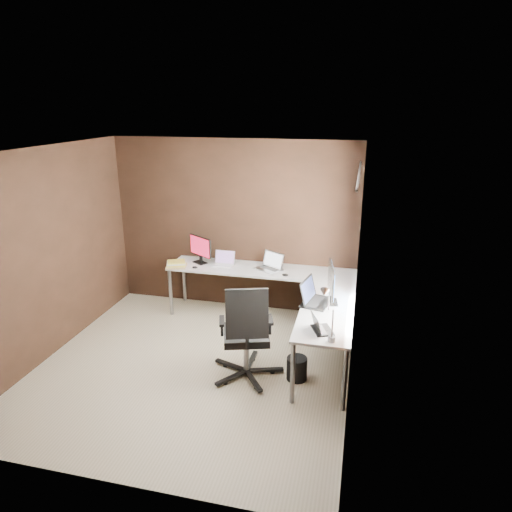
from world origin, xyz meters
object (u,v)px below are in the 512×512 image
(monitor_right, at_px, (331,282))
(wastebasket, at_px, (297,368))
(book_stack, at_px, (176,264))
(office_chair, at_px, (246,350))
(desk_lamp, at_px, (327,308))
(laptop_black_small, at_px, (320,327))
(laptop_white, at_px, (224,262))
(drawer_pedestal, at_px, (325,314))
(monitor_left, at_px, (200,248))
(laptop_silver, at_px, (270,266))
(laptop_black_big, at_px, (313,298))

(monitor_right, relative_size, wastebasket, 2.12)
(book_stack, relative_size, office_chair, 0.28)
(desk_lamp, bearing_deg, laptop_black_small, 129.56)
(laptop_white, xyz_separation_m, desk_lamp, (1.62, -1.83, 0.29))
(drawer_pedestal, distance_m, desk_lamp, 1.63)
(monitor_left, xyz_separation_m, monitor_right, (1.96, -0.98, 0.04))
(office_chair, bearing_deg, wastebasket, -9.28)
(monitor_right, bearing_deg, office_chair, 117.55)
(drawer_pedestal, xyz_separation_m, monitor_right, (0.09, -0.58, 0.69))
(wastebasket, bearing_deg, drawer_pedestal, 79.62)
(monitor_left, relative_size, wastebasket, 1.50)
(monitor_left, relative_size, laptop_black_small, 1.27)
(laptop_silver, height_order, laptop_black_small, laptop_silver)
(laptop_white, bearing_deg, desk_lamp, -47.99)
(laptop_black_big, bearing_deg, drawer_pedestal, 2.27)
(drawer_pedestal, xyz_separation_m, book_stack, (-2.15, 0.15, 0.47))
(drawer_pedestal, height_order, laptop_white, laptop_white)
(monitor_right, xyz_separation_m, laptop_black_small, (-0.04, -0.73, -0.22))
(drawer_pedestal, distance_m, monitor_left, 2.02)
(laptop_white, distance_m, book_stack, 0.68)
(office_chair, bearing_deg, monitor_right, 18.93)
(laptop_silver, bearing_deg, laptop_black_big, -23.52)
(book_stack, relative_size, wastebasket, 1.21)
(monitor_left, height_order, laptop_black_small, monitor_left)
(drawer_pedestal, distance_m, laptop_black_small, 1.39)
(monitor_right, bearing_deg, book_stack, 63.33)
(drawer_pedestal, height_order, laptop_black_big, laptop_black_big)
(laptop_black_big, distance_m, office_chair, 1.00)
(drawer_pedestal, distance_m, book_stack, 2.21)
(drawer_pedestal, height_order, monitor_right, monitor_right)
(monitor_right, xyz_separation_m, wastebasket, (-0.29, -0.55, -0.86))
(laptop_silver, xyz_separation_m, book_stack, (-1.33, -0.22, -0.01))
(laptop_white, relative_size, wastebasket, 1.10)
(drawer_pedestal, relative_size, monitor_right, 1.07)
(laptop_white, bearing_deg, monitor_left, 178.31)
(laptop_black_big, bearing_deg, monitor_right, -67.09)
(drawer_pedestal, relative_size, book_stack, 1.86)
(desk_lamp, relative_size, office_chair, 0.46)
(monitor_right, bearing_deg, laptop_black_big, 92.39)
(monitor_right, bearing_deg, monitor_left, 54.79)
(drawer_pedestal, xyz_separation_m, laptop_white, (-1.51, 0.39, 0.47))
(book_stack, xyz_separation_m, office_chair, (1.38, -1.35, -0.44))
(laptop_silver, bearing_deg, monitor_left, -151.58)
(drawer_pedestal, height_order, laptop_silver, laptop_silver)
(wastebasket, bearing_deg, laptop_black_small, -36.07)
(drawer_pedestal, bearing_deg, laptop_silver, 155.92)
(monitor_right, height_order, laptop_silver, monitor_right)
(laptop_white, relative_size, laptop_black_big, 0.62)
(drawer_pedestal, relative_size, laptop_black_big, 1.26)
(book_stack, bearing_deg, laptop_black_big, -20.47)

